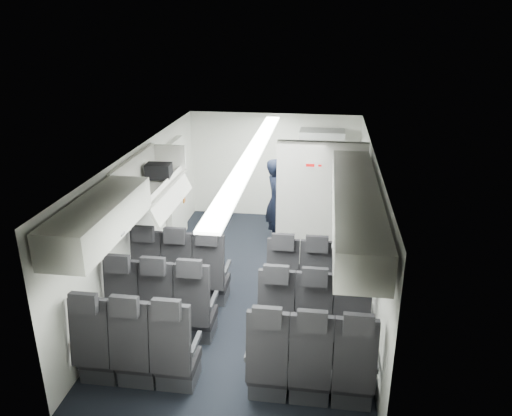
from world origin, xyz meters
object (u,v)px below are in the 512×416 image
(boarding_door, at_px, (176,191))
(flight_attendant, at_px, (276,201))
(seat_row_mid, at_px, (236,315))
(carry_on_bag, at_px, (159,171))
(seat_row_front, at_px, (247,280))
(galley_unit, at_px, (320,178))
(seat_row_rear, at_px, (221,360))

(boarding_door, relative_size, flight_attendant, 1.18)
(seat_row_mid, relative_size, carry_on_bag, 9.11)
(seat_row_front, height_order, galley_unit, galley_unit)
(seat_row_front, height_order, seat_row_mid, same)
(flight_attendant, relative_size, carry_on_bag, 4.30)
(seat_row_rear, relative_size, flight_attendant, 2.12)
(seat_row_rear, bearing_deg, flight_attendant, 87.47)
(seat_row_rear, bearing_deg, galley_unit, 79.35)
(seat_row_front, xyz_separation_m, flight_attendant, (0.18, 2.28, 0.38))
(seat_row_front, height_order, flight_attendant, flight_attendant)
(galley_unit, height_order, boarding_door, galley_unit)
(seat_row_mid, xyz_separation_m, carry_on_bag, (-1.39, 1.45, 1.40))
(seat_row_mid, bearing_deg, seat_row_front, 90.00)
(boarding_door, xyz_separation_m, flight_attendant, (1.82, 0.20, -0.17))
(boarding_door, distance_m, flight_attendant, 1.84)
(seat_row_mid, relative_size, seat_row_rear, 1.00)
(boarding_door, relative_size, carry_on_bag, 5.09)
(seat_row_mid, height_order, boarding_door, boarding_door)
(carry_on_bag, bearing_deg, seat_row_front, -24.98)
(seat_row_rear, distance_m, boarding_door, 4.25)
(galley_unit, distance_m, boarding_door, 2.84)
(flight_attendant, bearing_deg, seat_row_front, 164.74)
(galley_unit, bearing_deg, flight_attendant, -128.40)
(boarding_door, bearing_deg, seat_row_mid, -61.23)
(seat_row_mid, distance_m, boarding_door, 3.45)
(seat_row_front, relative_size, boarding_door, 1.79)
(seat_row_rear, xyz_separation_m, galley_unit, (0.95, 5.05, 0.55))
(galley_unit, relative_size, flight_attendant, 1.21)
(boarding_door, bearing_deg, galley_unit, 24.28)
(seat_row_front, height_order, seat_row_rear, same)
(seat_row_rear, bearing_deg, seat_row_front, 90.00)
(seat_row_rear, bearing_deg, boarding_door, 112.87)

